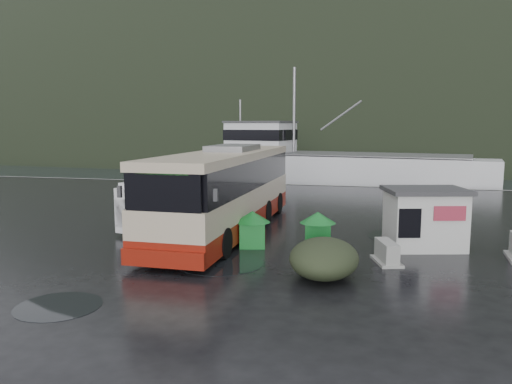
% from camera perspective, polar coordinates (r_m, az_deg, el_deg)
% --- Properties ---
extents(ground, '(160.00, 160.00, 0.00)m').
position_cam_1_polar(ground, '(20.52, -2.91, -5.69)').
color(ground, black).
rests_on(ground, ground).
extents(harbor_water, '(300.00, 180.00, 0.02)m').
position_cam_1_polar(harbor_water, '(129.36, 10.97, 5.45)').
color(harbor_water, black).
rests_on(harbor_water, ground).
extents(quay_edge, '(160.00, 0.60, 1.50)m').
position_cam_1_polar(quay_edge, '(39.84, 5.20, 0.82)').
color(quay_edge, '#999993').
rests_on(quay_edge, ground).
extents(headland, '(780.00, 540.00, 570.00)m').
position_cam_1_polar(headland, '(269.23, 14.45, 6.44)').
color(headland, black).
rests_on(headland, ground).
extents(coach_bus, '(3.52, 13.62, 3.85)m').
position_cam_1_polar(coach_bus, '(22.54, -3.37, -4.48)').
color(coach_bus, '#C1AF92').
rests_on(coach_bus, ground).
extents(white_van, '(3.20, 5.87, 2.32)m').
position_cam_1_polar(white_van, '(23.63, -9.61, -4.00)').
color(white_van, silver).
rests_on(white_van, ground).
extents(waste_bin_left, '(1.22, 1.22, 1.41)m').
position_cam_1_polar(waste_bin_left, '(19.70, -0.41, -6.24)').
color(waste_bin_left, '#147427').
rests_on(waste_bin_left, ground).
extents(waste_bin_right, '(1.13, 1.13, 1.40)m').
position_cam_1_polar(waste_bin_right, '(19.75, 7.02, -6.27)').
color(waste_bin_right, '#147427').
rests_on(waste_bin_right, ground).
extents(dome_tent, '(2.30, 3.13, 1.20)m').
position_cam_1_polar(dome_tent, '(16.07, 7.73, -9.56)').
color(dome_tent, '#2A331F').
rests_on(dome_tent, ground).
extents(ticket_kiosk, '(3.46, 2.93, 2.34)m').
position_cam_1_polar(ticket_kiosk, '(20.55, 18.57, -6.07)').
color(ticket_kiosk, silver).
rests_on(ticket_kiosk, ground).
extents(jersey_barrier_a, '(1.15, 1.67, 0.76)m').
position_cam_1_polar(jersey_barrier_a, '(18.03, 14.68, -7.82)').
color(jersey_barrier_a, '#999993').
rests_on(jersey_barrier_a, ground).
extents(fishing_trawler, '(29.64, 11.32, 11.59)m').
position_cam_1_polar(fishing_trawler, '(46.59, 8.19, 1.77)').
color(fishing_trawler, silver).
rests_on(fishing_trawler, ground).
extents(puddles, '(12.15, 13.42, 0.01)m').
position_cam_1_polar(puddles, '(18.26, 3.76, -7.37)').
color(puddles, black).
rests_on(puddles, ground).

